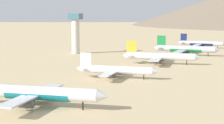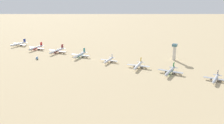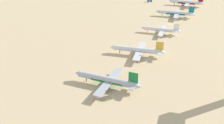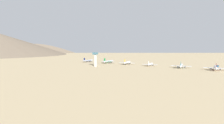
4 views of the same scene
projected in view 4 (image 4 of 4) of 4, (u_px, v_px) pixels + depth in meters
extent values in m
plane|color=tan|center=(165.00, 67.00, 300.96)|extent=(2049.97, 2049.97, 0.00)
cylinder|color=silver|center=(216.00, 67.00, 259.96)|extent=(34.47, 4.81, 3.63)
cone|color=silver|center=(215.00, 66.00, 276.41)|extent=(3.18, 3.66, 3.56)
cone|color=silver|center=(216.00, 69.00, 243.67)|extent=(2.78, 3.36, 3.26)
cube|color=maroon|center=(216.00, 65.00, 246.32)|extent=(5.26, 0.51, 6.68)
cube|color=silver|center=(216.00, 68.00, 246.15)|extent=(3.45, 11.55, 0.34)
cube|color=silver|center=(216.00, 68.00, 258.75)|extent=(5.89, 32.60, 0.43)
cylinder|color=#4C4C54|center=(211.00, 69.00, 262.22)|extent=(4.08, 2.33, 2.20)
cylinder|color=#4C4C54|center=(220.00, 69.00, 256.86)|extent=(4.08, 2.33, 2.20)
cylinder|color=black|center=(215.00, 68.00, 271.63)|extent=(0.42, 0.42, 3.65)
cylinder|color=black|center=(214.00, 69.00, 259.21)|extent=(0.42, 0.42, 3.65)
cylinder|color=black|center=(217.00, 69.00, 256.88)|extent=(0.42, 0.42, 3.65)
cylinder|color=maroon|center=(215.00, 68.00, 259.98)|extent=(19.02, 4.28, 3.64)
cylinder|color=silver|center=(181.00, 65.00, 287.61)|extent=(33.82, 4.52, 3.56)
cone|color=silver|center=(182.00, 64.00, 304.27)|extent=(3.10, 3.57, 3.49)
cone|color=silver|center=(181.00, 67.00, 271.12)|extent=(2.71, 3.28, 3.20)
cube|color=#14727F|center=(181.00, 64.00, 273.82)|extent=(5.16, 0.47, 6.56)
cube|color=silver|center=(181.00, 66.00, 273.64)|extent=(3.32, 11.32, 0.34)
cube|color=silver|center=(181.00, 66.00, 286.39)|extent=(5.59, 31.98, 0.42)
cylinder|color=#4C4C54|center=(177.00, 67.00, 289.49)|extent=(3.99, 2.27, 2.15)
cylinder|color=#4C4C54|center=(185.00, 67.00, 284.87)|extent=(3.99, 2.27, 2.15)
cylinder|color=black|center=(182.00, 66.00, 299.42)|extent=(0.41, 0.41, 3.58)
cylinder|color=black|center=(179.00, 67.00, 286.67)|extent=(0.41, 0.41, 3.58)
cylinder|color=black|center=(183.00, 67.00, 284.67)|extent=(0.41, 0.41, 3.58)
cylinder|color=#14727F|center=(181.00, 66.00, 287.63)|extent=(18.65, 4.09, 3.57)
cylinder|color=white|center=(150.00, 64.00, 316.66)|extent=(28.44, 3.39, 3.00)
cone|color=white|center=(152.00, 63.00, 330.59)|extent=(2.56, 2.97, 2.94)
cone|color=white|center=(148.00, 65.00, 302.87)|extent=(2.25, 2.73, 2.70)
cube|color=white|center=(149.00, 63.00, 305.12)|extent=(4.34, 0.34, 5.52)
cube|color=silver|center=(149.00, 65.00, 304.97)|extent=(2.65, 9.50, 0.28)
cube|color=silver|center=(150.00, 64.00, 315.64)|extent=(4.31, 26.87, 0.36)
cylinder|color=#4C4C54|center=(148.00, 65.00, 318.31)|extent=(3.34, 1.86, 1.81)
cylinder|color=#4C4C54|center=(153.00, 65.00, 314.29)|extent=(3.34, 1.86, 1.81)
cylinder|color=black|center=(152.00, 65.00, 326.54)|extent=(0.35, 0.35, 3.01)
cylinder|color=black|center=(149.00, 65.00, 315.91)|extent=(0.35, 0.35, 3.01)
cylinder|color=black|center=(151.00, 65.00, 314.16)|extent=(0.35, 0.35, 3.01)
cylinder|color=silver|center=(127.00, 62.00, 345.24)|extent=(33.20, 5.35, 3.49)
cone|color=silver|center=(130.00, 62.00, 361.77)|extent=(3.13, 3.58, 3.42)
cone|color=silver|center=(124.00, 63.00, 328.88)|extent=(2.74, 3.28, 3.14)
cube|color=gold|center=(125.00, 61.00, 331.56)|extent=(5.06, 0.61, 6.43)
cube|color=silver|center=(125.00, 63.00, 331.38)|extent=(3.56, 11.17, 0.33)
cube|color=silver|center=(127.00, 63.00, 344.03)|extent=(6.34, 31.43, 0.41)
cylinder|color=#4C4C54|center=(124.00, 63.00, 346.94)|extent=(3.97, 2.33, 2.11)
cylinder|color=#4C4C54|center=(130.00, 63.00, 342.68)|extent=(3.97, 2.33, 2.11)
cylinder|color=black|center=(129.00, 63.00, 356.96)|extent=(0.40, 0.40, 3.51)
cylinder|color=black|center=(126.00, 64.00, 344.23)|extent=(0.40, 0.40, 3.51)
cylinder|color=black|center=(128.00, 64.00, 342.39)|extent=(0.40, 0.40, 3.51)
cylinder|color=#B2B7C1|center=(109.00, 61.00, 370.92)|extent=(34.02, 6.38, 3.57)
cone|color=#B2B7C1|center=(113.00, 61.00, 386.69)|extent=(3.29, 3.74, 3.50)
cone|color=#B2B7C1|center=(104.00, 62.00, 355.32)|extent=(2.89, 3.42, 3.21)
cube|color=#197A38|center=(105.00, 60.00, 357.86)|extent=(5.18, 0.76, 6.58)
cube|color=#A4A8B2|center=(104.00, 62.00, 357.71)|extent=(3.94, 11.49, 0.34)
cube|color=#A4A8B2|center=(108.00, 62.00, 369.77)|extent=(7.35, 32.24, 0.42)
cylinder|color=#4C4C54|center=(106.00, 62.00, 373.41)|extent=(4.11, 2.48, 2.16)
cylinder|color=#4C4C54|center=(111.00, 62.00, 367.65)|extent=(4.11, 2.48, 2.16)
cylinder|color=black|center=(112.00, 62.00, 382.11)|extent=(0.41, 0.41, 3.59)
cylinder|color=black|center=(107.00, 62.00, 370.35)|extent=(0.41, 0.41, 3.59)
cylinder|color=black|center=(109.00, 62.00, 367.85)|extent=(0.41, 0.41, 3.59)
cylinder|color=#197A38|center=(109.00, 61.00, 370.95)|extent=(18.84, 5.12, 3.58)
cylinder|color=#B2B7C1|center=(88.00, 60.00, 398.64)|extent=(29.61, 6.27, 3.11)
cone|color=#B2B7C1|center=(93.00, 60.00, 412.15)|extent=(2.93, 3.31, 3.05)
cone|color=#B2B7C1|center=(84.00, 61.00, 385.26)|extent=(2.58, 3.03, 2.80)
cube|color=#141E51|center=(84.00, 59.00, 387.43)|extent=(4.50, 0.77, 5.73)
cube|color=#A4A8B2|center=(84.00, 61.00, 387.31)|extent=(3.66, 10.04, 0.29)
cube|color=#A4A8B2|center=(88.00, 61.00, 397.65)|extent=(7.07, 28.09, 0.37)
cylinder|color=#4C4C54|center=(86.00, 61.00, 400.91)|extent=(3.62, 2.24, 1.88)
cylinder|color=#4C4C54|center=(90.00, 61.00, 395.69)|extent=(3.62, 2.24, 1.88)
cylinder|color=black|center=(91.00, 61.00, 408.23)|extent=(0.36, 0.36, 3.12)
cylinder|color=black|center=(87.00, 61.00, 398.20)|extent=(0.36, 0.36, 3.12)
cylinder|color=black|center=(88.00, 61.00, 395.94)|extent=(0.36, 0.36, 3.12)
cylinder|color=#141E51|center=(88.00, 61.00, 398.66)|extent=(16.44, 4.85, 3.11)
cube|color=#1E5999|center=(217.00, 66.00, 296.38)|extent=(5.66, 4.55, 1.70)
cube|color=#333338|center=(218.00, 65.00, 294.57)|extent=(2.58, 2.69, 1.10)
cylinder|color=black|center=(219.00, 67.00, 294.60)|extent=(1.13, 0.84, 1.10)
cylinder|color=black|center=(217.00, 67.00, 294.47)|extent=(1.13, 0.84, 1.10)
cylinder|color=black|center=(217.00, 67.00, 298.53)|extent=(1.13, 0.84, 1.10)
cylinder|color=black|center=(216.00, 67.00, 298.40)|extent=(1.13, 0.84, 1.10)
cylinder|color=beige|center=(95.00, 60.00, 307.56)|extent=(4.80, 4.80, 20.96)
cube|color=#3F6B7A|center=(95.00, 53.00, 306.50)|extent=(7.20, 7.20, 3.60)
cone|color=#7A6854|center=(45.00, 42.00, 1186.52)|extent=(618.23, 618.23, 133.16)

